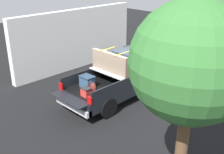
% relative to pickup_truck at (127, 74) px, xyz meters
% --- Properties ---
extents(ground_plane, '(40.00, 40.00, 0.00)m').
position_rel_pickup_truck_xyz_m(ground_plane, '(-0.37, -0.00, -0.96)').
color(ground_plane, black).
extents(pickup_truck, '(6.05, 2.06, 2.23)m').
position_rel_pickup_truck_xyz_m(pickup_truck, '(0.00, 0.00, 0.00)').
color(pickup_truck, black).
rests_on(pickup_truck, ground_plane).
extents(building_facade, '(8.00, 0.36, 3.30)m').
position_rel_pickup_truck_xyz_m(building_facade, '(0.68, 4.45, 0.68)').
color(building_facade, white).
rests_on(building_facade, ground_plane).
extents(tree_background, '(2.65, 2.65, 5.03)m').
position_rel_pickup_truck_xyz_m(tree_background, '(-3.73, -5.05, 2.71)').
color(tree_background, brown).
rests_on(tree_background, ground_plane).
extents(trash_can, '(0.60, 0.60, 0.98)m').
position_rel_pickup_truck_xyz_m(trash_can, '(3.29, 2.88, -0.47)').
color(trash_can, '#2D2D33').
rests_on(trash_can, ground_plane).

